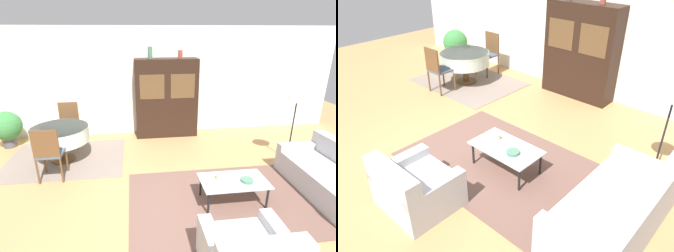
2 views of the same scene
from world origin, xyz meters
TOP-DOWN VIEW (x-y plane):
  - ground_plane at (0.00, 0.00)m, footprint 14.00×14.00m
  - wall_back at (0.00, 3.63)m, footprint 10.00×0.06m
  - area_rug at (0.96, 0.37)m, footprint 3.02×2.03m
  - dining_rug at (-1.88, 2.23)m, footprint 2.39×1.80m
  - couch at (2.83, 0.34)m, footprint 0.91×1.89m
  - armchair at (0.75, -1.01)m, footprint 0.93×0.84m
  - coffee_table at (1.09, 0.33)m, footprint 1.04×0.59m
  - display_cabinet at (0.42, 3.35)m, footprint 1.54×0.47m
  - dining_table at (-1.93, 2.19)m, footprint 1.15×1.15m
  - dining_chair_near at (-1.93, 1.39)m, footprint 0.44×0.44m
  - dining_chair_far at (-1.93, 2.99)m, footprint 0.44×0.44m
  - cup at (0.86, 0.40)m, footprint 0.07×0.07m
  - bowl at (1.27, 0.27)m, footprint 0.19×0.19m
  - potted_plant at (-3.33, 3.07)m, footprint 0.67×0.67m

SIDE VIEW (x-z plane):
  - ground_plane at x=0.00m, z-range 0.00..0.00m
  - area_rug at x=0.96m, z-range 0.00..0.01m
  - dining_rug at x=-1.88m, z-range 0.00..0.01m
  - couch at x=2.83m, z-range -0.11..0.66m
  - armchair at x=0.75m, z-range -0.09..0.66m
  - coffee_table at x=1.09m, z-range 0.17..0.55m
  - bowl at x=1.27m, z-range 0.40..0.44m
  - cup at x=0.86m, z-range 0.40..0.48m
  - potted_plant at x=-3.33m, z-range 0.07..0.92m
  - dining_table at x=-1.93m, z-range 0.22..0.94m
  - dining_chair_near at x=-1.93m, z-range 0.08..1.09m
  - dining_chair_far at x=-1.93m, z-range 0.08..1.09m
  - display_cabinet at x=0.42m, z-range 0.00..1.96m
  - wall_back at x=0.00m, z-range 0.00..2.70m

